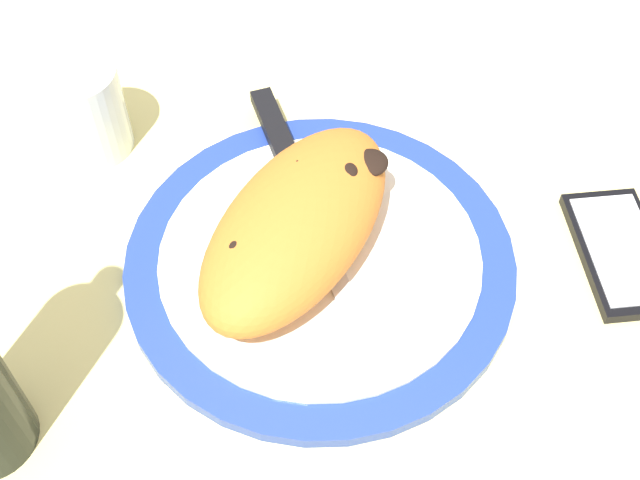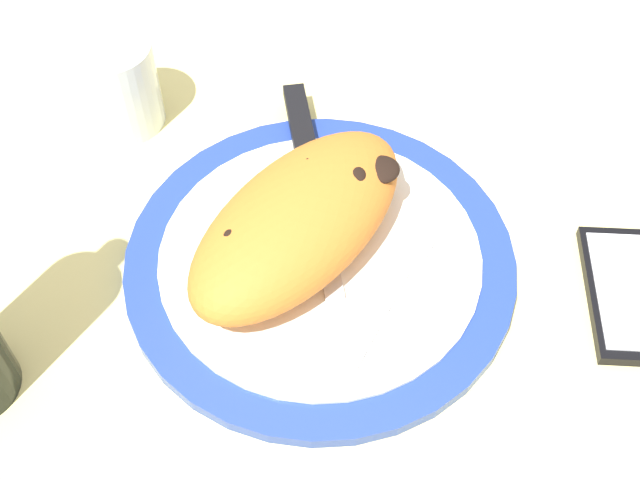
% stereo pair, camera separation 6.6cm
% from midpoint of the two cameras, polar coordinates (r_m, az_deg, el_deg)
% --- Properties ---
extents(ground_plane, '(1.50, 1.50, 0.03)m').
position_cam_midpoint_polar(ground_plane, '(0.70, -2.69, -2.66)').
color(ground_plane, '#E5D684').
extents(plate, '(0.32, 0.32, 0.02)m').
position_cam_midpoint_polar(plate, '(0.69, -2.76, -1.60)').
color(plate, '#233D99').
rests_on(plate, ground_plane).
extents(calzone, '(0.25, 0.16, 0.07)m').
position_cam_midpoint_polar(calzone, '(0.66, -4.40, 1.07)').
color(calzone, orange).
rests_on(calzone, plate).
extents(fork, '(0.17, 0.02, 0.00)m').
position_cam_midpoint_polar(fork, '(0.67, 2.86, -2.41)').
color(fork, silver).
rests_on(fork, plate).
extents(knife, '(0.21, 0.15, 0.01)m').
position_cam_midpoint_polar(knife, '(0.75, -4.92, 5.70)').
color(knife, silver).
rests_on(knife, plate).
extents(smartphone, '(0.14, 0.11, 0.01)m').
position_cam_midpoint_polar(smartphone, '(0.73, 17.59, -0.98)').
color(smartphone, black).
rests_on(smartphone, ground_plane).
extents(water_glass, '(0.07, 0.07, 0.09)m').
position_cam_midpoint_polar(water_glass, '(0.79, -18.24, 8.12)').
color(water_glass, silver).
rests_on(water_glass, ground_plane).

